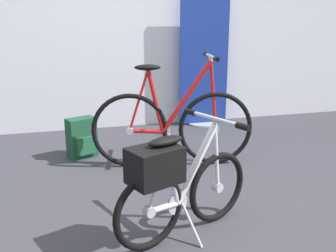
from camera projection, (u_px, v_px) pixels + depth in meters
name	position (u px, v px, depth m)	size (l,w,h in m)	color
ground_plane	(179.00, 215.00, 2.55)	(6.44, 6.44, 0.00)	#38383F
floor_banner_stand	(204.00, 67.00, 4.58)	(0.60, 0.36, 1.57)	#B7B7BC
folding_bike_foreground	(176.00, 183.00, 2.19)	(0.93, 0.57, 0.70)	black
display_bike_left	(173.00, 125.00, 3.33)	(1.39, 0.53, 0.98)	black
backpack_on_floor	(82.00, 138.00, 3.58)	(0.29, 0.25, 0.38)	#19472D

